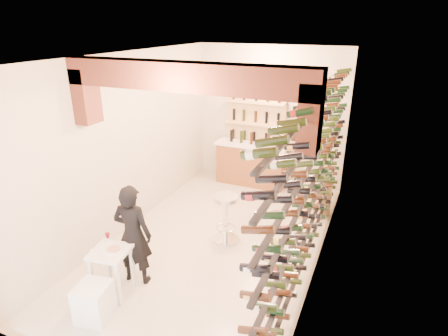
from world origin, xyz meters
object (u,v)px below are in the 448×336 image
back_counter (251,163)px  white_stool (94,302)px  chrome_barstool (226,215)px  wine_rack (311,174)px  crate_lower (315,206)px  person (133,235)px  tasting_table (111,258)px

back_counter → white_stool: bearing=-94.9°
back_counter → white_stool: size_ratio=3.30×
back_counter → chrome_barstool: 2.60m
wine_rack → chrome_barstool: (-1.41, 0.09, -1.04)m
back_counter → chrome_barstool: size_ratio=1.93×
wine_rack → back_counter: bearing=124.7°
white_stool → crate_lower: (2.12, 4.05, -0.11)m
back_counter → person: size_ratio=1.08×
back_counter → tasting_table: bearing=-96.5°
crate_lower → chrome_barstool: bearing=-127.7°
wine_rack → tasting_table: wine_rack is taller
wine_rack → white_stool: size_ratio=11.05×
crate_lower → back_counter: bearing=151.8°
person → chrome_barstool: (0.81, 1.53, -0.28)m
wine_rack → crate_lower: (-0.13, 1.74, -1.40)m
wine_rack → crate_lower: 2.23m
white_stool → crate_lower: bearing=62.4°
back_counter → crate_lower: 1.97m
person → chrome_barstool: 1.75m
wine_rack → tasting_table: size_ratio=6.51×
back_counter → tasting_table: 4.49m
wine_rack → person: (-2.22, -1.44, -0.76)m
back_counter → crate_lower: bearing=-28.2°
person → crate_lower: 3.86m
wine_rack → back_counter: wine_rack is taller
tasting_table → crate_lower: tasting_table is taller
tasting_table → crate_lower: (2.21, 3.55, -0.44)m
white_stool → crate_lower: size_ratio=1.03×
wine_rack → white_stool: wine_rack is taller
wine_rack → person: wine_rack is taller
wine_rack → crate_lower: bearing=94.3°
tasting_table → white_stool: (0.09, -0.50, -0.33)m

